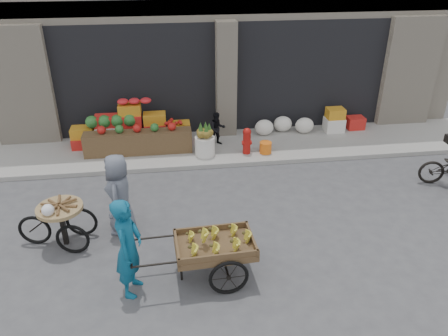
{
  "coord_description": "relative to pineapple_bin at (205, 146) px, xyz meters",
  "views": [
    {
      "loc": [
        -1.64,
        -6.73,
        5.15
      ],
      "look_at": [
        -0.61,
        0.92,
        1.1
      ],
      "focal_mm": 35.0,
      "sensor_mm": 36.0,
      "label": 1
    }
  ],
  "objects": [
    {
      "name": "pineapple_bin",
      "position": [
        0.0,
        0.0,
        0.0
      ],
      "size": [
        0.52,
        0.52,
        0.5
      ],
      "primitive_type": "cylinder",
      "color": "silver",
      "rests_on": "sidewalk"
    },
    {
      "name": "vendor_woman",
      "position": [
        -1.65,
        -4.71,
        0.5
      ],
      "size": [
        0.55,
        0.71,
        1.74
      ],
      "primitive_type": "imported",
      "rotation": [
        0.0,
        0.0,
        1.34
      ],
      "color": "#0F5475",
      "rests_on": "ground"
    },
    {
      "name": "vendor_grey",
      "position": [
        -1.92,
        -2.96,
        0.45
      ],
      "size": [
        0.63,
        0.87,
        1.65
      ],
      "primitive_type": "imported",
      "rotation": [
        0.0,
        0.0,
        -1.71
      ],
      "color": "slate",
      "rests_on": "ground"
    },
    {
      "name": "tricycle_cart",
      "position": [
        -2.98,
        -3.27,
        0.2
      ],
      "size": [
        1.45,
        0.95,
        0.95
      ],
      "rotation": [
        0.0,
        0.0,
        -0.14
      ],
      "color": "#9E7F51",
      "rests_on": "ground"
    },
    {
      "name": "building",
      "position": [
        0.75,
        4.43,
        3.0
      ],
      "size": [
        14.0,
        6.45,
        7.0
      ],
      "color": "beige",
      "rests_on": "ground"
    },
    {
      "name": "fruit_display",
      "position": [
        -1.73,
        0.78,
        0.3
      ],
      "size": [
        3.1,
        1.12,
        1.24
      ],
      "color": "red",
      "rests_on": "sidewalk"
    },
    {
      "name": "seated_person",
      "position": [
        0.4,
        0.6,
        0.21
      ],
      "size": [
        0.51,
        0.43,
        0.93
      ],
      "primitive_type": "imported",
      "rotation": [
        0.0,
        0.0,
        0.17
      ],
      "color": "black",
      "rests_on": "sidewalk"
    },
    {
      "name": "right_bay_goods",
      "position": [
        3.36,
        1.1,
        0.04
      ],
      "size": [
        3.35,
        0.6,
        0.7
      ],
      "color": "silver",
      "rests_on": "sidewalk"
    },
    {
      "name": "ground",
      "position": [
        0.75,
        -3.6,
        -0.37
      ],
      "size": [
        80.0,
        80.0,
        0.0
      ],
      "primitive_type": "plane",
      "color": "#424244",
      "rests_on": "ground"
    },
    {
      "name": "sidewalk",
      "position": [
        0.75,
        0.5,
        -0.31
      ],
      "size": [
        18.0,
        2.2,
        0.12
      ],
      "primitive_type": "cube",
      "color": "gray",
      "rests_on": "ground"
    },
    {
      "name": "fire_hydrant",
      "position": [
        1.1,
        -0.05,
        0.13
      ],
      "size": [
        0.22,
        0.22,
        0.71
      ],
      "color": "#A5140F",
      "rests_on": "sidewalk"
    },
    {
      "name": "orange_bucket",
      "position": [
        1.6,
        -0.1,
        -0.1
      ],
      "size": [
        0.32,
        0.32,
        0.3
      ],
      "primitive_type": "cylinder",
      "color": "orange",
      "rests_on": "sidewalk"
    },
    {
      "name": "banana_cart",
      "position": [
        -0.31,
        -4.55,
        0.31
      ],
      "size": [
        2.28,
        1.02,
        0.94
      ],
      "rotation": [
        0.0,
        0.0,
        0.05
      ],
      "color": "brown",
      "rests_on": "ground"
    }
  ]
}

